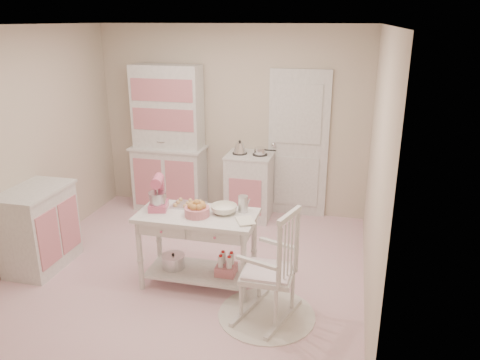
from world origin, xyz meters
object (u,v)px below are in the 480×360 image
Objects in this scene: rocking_chair at (268,264)px; hutch at (168,139)px; base_cabinet at (39,228)px; stove at (250,186)px; bread_basket at (197,212)px; work_table at (198,249)px; stand_mixer at (158,194)px.

hutch is at bearing 147.36° from rocking_chair.
hutch reaches higher than base_cabinet.
stove is at bearing 124.84° from rocking_chair.
stove is at bearing 86.77° from bread_basket.
stand_mixer reaches higher than work_table.
bread_basket is (0.02, -0.05, 0.45)m from work_table.
base_cabinet is at bearing -111.13° from hutch.
base_cabinet is at bearing 168.82° from stand_mixer.
bread_basket is at bearing -68.20° from work_table.
hutch is at bearing 177.61° from stove.
base_cabinet is (-1.96, -1.91, 0.00)m from stove.
hutch reaches higher than stove.
hutch is 8.32× the size of bread_basket.
work_table is 0.45m from bread_basket.
stand_mixer is (-0.55, -1.84, 0.51)m from stove.
base_cabinet reaches higher than bread_basket.
hutch is 2.26× the size of base_cabinet.
stove is 3.68× the size of bread_basket.
work_table is at bearing 111.80° from bread_basket.
rocking_chair is at bearing -23.38° from bread_basket.
rocking_chair is at bearing -73.34° from stove.
base_cabinet is 3.68× the size of bread_basket.
stove is at bearing 86.07° from work_table.
base_cabinet is 0.77× the size of work_table.
base_cabinet is 2.71× the size of stand_mixer.
stove is 0.84× the size of rocking_chair.
work_table is at bearing 172.35° from rocking_chair.
stand_mixer is (-0.42, 0.02, 0.57)m from work_table.
hutch is at bearing 94.87° from stand_mixer.
rocking_chair is (0.67, -2.25, 0.09)m from stove.
work_table is 0.71m from stand_mixer.
stove is at bearing 59.26° from stand_mixer.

